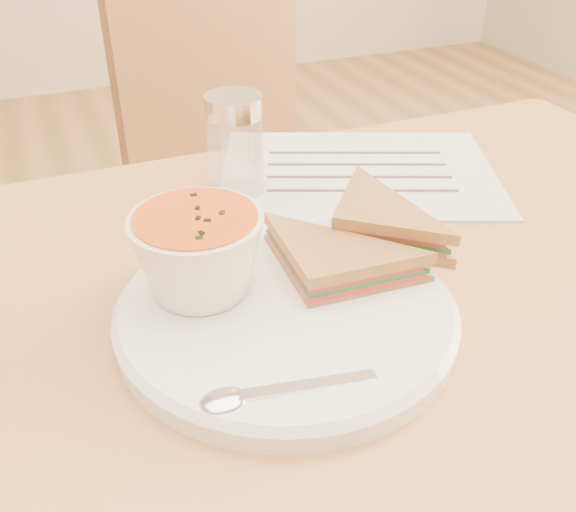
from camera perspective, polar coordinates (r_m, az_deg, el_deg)
name	(u,v)px	position (r m, az deg, el deg)	size (l,w,h in m)	color
chair_far	(271,226)	(1.26, -1.49, 2.66)	(0.40, 0.40, 0.90)	brown
plate	(286,313)	(0.54, -0.17, -5.07)	(0.28, 0.28, 0.02)	white
soup_bowl	(199,258)	(0.53, -7.93, -0.17)	(0.11, 0.11, 0.07)	white
sandwich_half_a	(308,298)	(0.51, 1.83, -3.74)	(0.12, 0.12, 0.04)	#A46439
sandwich_half_b	(331,234)	(0.57, 3.85, 1.95)	(0.11, 0.11, 0.03)	#A46439
spoon	(295,389)	(0.45, 0.60, -11.70)	(0.17, 0.03, 0.01)	silver
paper_menu	(358,172)	(0.79, 6.26, 7.46)	(0.33, 0.24, 0.00)	white
condiment_shaker	(236,146)	(0.71, -4.68, 9.73)	(0.06, 0.06, 0.11)	silver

